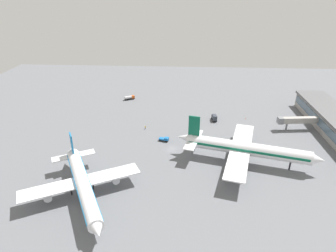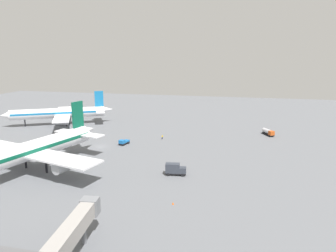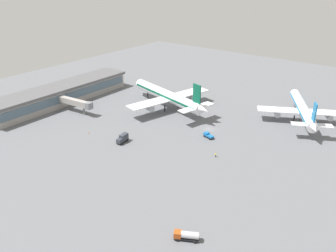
{
  "view_description": "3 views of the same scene",
  "coord_description": "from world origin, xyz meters",
  "px_view_note": "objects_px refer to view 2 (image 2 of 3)",
  "views": [
    {
      "loc": [
        -111.08,
        -4.52,
        64.83
      ],
      "look_at": [
        13.23,
        2.84,
        4.79
      ],
      "focal_mm": 31.36,
      "sensor_mm": 36.0,
      "label": 1
    },
    {
      "loc": [
        47.44,
        -99.51,
        32.47
      ],
      "look_at": [
        22.67,
        9.11,
        6.64
      ],
      "focal_mm": 33.44,
      "sensor_mm": 36.0,
      "label": 2
    },
    {
      "loc": [
        113.59,
        65.29,
        61.45
      ],
      "look_at": [
        13.83,
        -11.49,
        3.22
      ],
      "focal_mm": 35.61,
      "sensor_mm": 36.0,
      "label": 3
    }
  ],
  "objects_px": {
    "pushback_tractor": "(124,142)",
    "catering_truck": "(175,169)",
    "airplane_taxiing": "(60,113)",
    "fuel_truck": "(268,132)",
    "ground_crew_worker": "(162,137)",
    "airplane_at_gate": "(24,152)",
    "safety_cone_near_gate": "(173,203)"
  },
  "relations": [
    {
      "from": "fuel_truck",
      "to": "ground_crew_worker",
      "type": "relative_size",
      "value": 3.85
    },
    {
      "from": "pushback_tractor",
      "to": "safety_cone_near_gate",
      "type": "distance_m",
      "value": 49.81
    },
    {
      "from": "airplane_at_gate",
      "to": "ground_crew_worker",
      "type": "bearing_deg",
      "value": 162.21
    },
    {
      "from": "fuel_truck",
      "to": "safety_cone_near_gate",
      "type": "bearing_deg",
      "value": -49.52
    },
    {
      "from": "catering_truck",
      "to": "ground_crew_worker",
      "type": "bearing_deg",
      "value": 102.53
    },
    {
      "from": "pushback_tractor",
      "to": "ground_crew_worker",
      "type": "distance_m",
      "value": 15.83
    },
    {
      "from": "airplane_at_gate",
      "to": "fuel_truck",
      "type": "height_order",
      "value": "airplane_at_gate"
    },
    {
      "from": "catering_truck",
      "to": "ground_crew_worker",
      "type": "distance_m",
      "value": 37.25
    },
    {
      "from": "pushback_tractor",
      "to": "fuel_truck",
      "type": "relative_size",
      "value": 0.74
    },
    {
      "from": "airplane_taxiing",
      "to": "catering_truck",
      "type": "height_order",
      "value": "airplane_taxiing"
    },
    {
      "from": "airplane_taxiing",
      "to": "ground_crew_worker",
      "type": "bearing_deg",
      "value": 137.06
    },
    {
      "from": "catering_truck",
      "to": "fuel_truck",
      "type": "distance_m",
      "value": 57.8
    },
    {
      "from": "catering_truck",
      "to": "fuel_truck",
      "type": "relative_size",
      "value": 0.9
    },
    {
      "from": "airplane_at_gate",
      "to": "ground_crew_worker",
      "type": "distance_m",
      "value": 52.02
    },
    {
      "from": "catering_truck",
      "to": "airplane_taxiing",
      "type": "bearing_deg",
      "value": 136.13
    },
    {
      "from": "pushback_tractor",
      "to": "fuel_truck",
      "type": "xyz_separation_m",
      "value": [
        52.61,
        25.59,
        0.42
      ]
    },
    {
      "from": "pushback_tractor",
      "to": "airplane_taxiing",
      "type": "bearing_deg",
      "value": -105.94
    },
    {
      "from": "catering_truck",
      "to": "ground_crew_worker",
      "type": "relative_size",
      "value": 3.46
    },
    {
      "from": "airplane_taxiing",
      "to": "pushback_tractor",
      "type": "bearing_deg",
      "value": 121.04
    },
    {
      "from": "airplane_taxiing",
      "to": "fuel_truck",
      "type": "distance_m",
      "value": 93.46
    },
    {
      "from": "pushback_tractor",
      "to": "ground_crew_worker",
      "type": "relative_size",
      "value": 2.84
    },
    {
      "from": "airplane_at_gate",
      "to": "fuel_truck",
      "type": "xyz_separation_m",
      "value": [
        68.49,
        58.81,
        -4.94
      ]
    },
    {
      "from": "airplane_taxiing",
      "to": "ground_crew_worker",
      "type": "height_order",
      "value": "airplane_taxiing"
    },
    {
      "from": "airplane_at_gate",
      "to": "safety_cone_near_gate",
      "type": "relative_size",
      "value": 93.94
    },
    {
      "from": "catering_truck",
      "to": "pushback_tractor",
      "type": "height_order",
      "value": "catering_truck"
    },
    {
      "from": "airplane_at_gate",
      "to": "pushback_tractor",
      "type": "height_order",
      "value": "airplane_at_gate"
    },
    {
      "from": "pushback_tractor",
      "to": "catering_truck",
      "type": "bearing_deg",
      "value": 59.4
    },
    {
      "from": "airplane_taxiing",
      "to": "fuel_truck",
      "type": "bearing_deg",
      "value": 152.7
    },
    {
      "from": "fuel_truck",
      "to": "safety_cone_near_gate",
      "type": "xyz_separation_m",
      "value": [
        -25.35,
        -67.28,
        -1.09
      ]
    },
    {
      "from": "airplane_at_gate",
      "to": "catering_truck",
      "type": "height_order",
      "value": "airplane_at_gate"
    },
    {
      "from": "airplane_taxiing",
      "to": "pushback_tractor",
      "type": "height_order",
      "value": "airplane_taxiing"
    },
    {
      "from": "airplane_at_gate",
      "to": "safety_cone_near_gate",
      "type": "xyz_separation_m",
      "value": [
        43.13,
        -8.47,
        -6.03
      ]
    }
  ]
}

